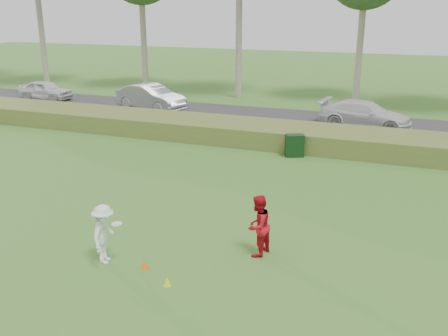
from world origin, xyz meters
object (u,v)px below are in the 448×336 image
at_px(cone_yellow, 167,282).
at_px(cone_orange, 145,265).
at_px(player_red, 258,226).
at_px(car_left, 45,90).
at_px(player_white, 104,234).
at_px(utility_cabinet, 295,145).
at_px(car_mid, 151,97).
at_px(car_right, 365,115).

bearing_deg(cone_yellow, cone_orange, 150.11).
distance_m(player_red, car_left, 26.02).
distance_m(player_white, cone_orange, 1.31).
distance_m(player_white, player_red, 4.00).
relative_size(player_white, utility_cabinet, 1.61).
xyz_separation_m(cone_orange, cone_yellow, (0.91, -0.52, -0.01)).
distance_m(player_white, cone_yellow, 2.19).
height_order(cone_yellow, car_mid, car_mid).
bearing_deg(cone_yellow, car_mid, 119.39).
height_order(player_red, cone_orange, player_red).
xyz_separation_m(car_mid, car_right, (13.00, -0.16, -0.09)).
relative_size(cone_orange, utility_cabinet, 0.24).
distance_m(player_red, utility_cabinet, 9.31).
bearing_deg(car_right, utility_cabinet, 167.40).
bearing_deg(car_right, player_red, -176.78).
relative_size(player_red, car_mid, 0.35).
xyz_separation_m(cone_orange, utility_cabinet, (1.37, 10.98, 0.38)).
bearing_deg(cone_orange, car_mid, 117.84).
bearing_deg(cone_orange, cone_yellow, -29.89).
xyz_separation_m(cone_orange, car_right, (3.75, 17.33, 0.65)).
bearing_deg(player_red, player_white, -48.61).
relative_size(player_white, cone_orange, 6.79).
bearing_deg(car_left, utility_cabinet, -108.79).
bearing_deg(player_red, cone_orange, -39.73).
bearing_deg(car_mid, car_left, 103.14).
bearing_deg(cone_yellow, player_red, 55.21).
height_order(utility_cabinet, car_mid, car_mid).
xyz_separation_m(utility_cabinet, car_left, (-19.15, 7.09, 0.22)).
distance_m(cone_orange, car_left, 25.35).
distance_m(utility_cabinet, car_left, 20.42).
relative_size(cone_orange, cone_yellow, 1.07).
bearing_deg(cone_orange, car_left, 134.54).
xyz_separation_m(player_red, cone_orange, (-2.47, -1.73, -0.73)).
bearing_deg(car_right, cone_yellow, 178.86).
height_order(cone_orange, cone_yellow, cone_orange).
distance_m(cone_yellow, car_mid, 20.69).
xyz_separation_m(cone_yellow, utility_cabinet, (0.47, 11.50, 0.38)).
height_order(cone_yellow, car_left, car_left).
bearing_deg(car_left, car_right, -90.42).
bearing_deg(car_left, car_mid, -92.29).
relative_size(car_left, car_mid, 0.80).
distance_m(player_white, car_left, 24.60).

